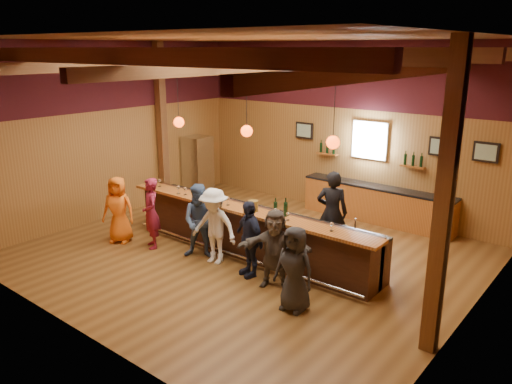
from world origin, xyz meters
TOP-DOWN VIEW (x-y plane):
  - room at (0.00, 0.06)m, footprint 9.04×9.00m
  - bar_counter at (0.02, 0.15)m, footprint 6.30×1.07m
  - back_bar_cabinet at (1.20, 3.72)m, footprint 4.00×0.52m
  - window at (0.80, 3.95)m, footprint 0.95×0.09m
  - framed_pictures at (1.67, 3.94)m, footprint 5.35×0.05m
  - wine_shelves at (0.80, 3.88)m, footprint 3.00×0.18m
  - pendant_lights at (0.00, 0.00)m, footprint 4.24×0.24m
  - stainless_fridge at (-4.10, 2.60)m, footprint 0.70×0.70m
  - customer_orange at (-2.80, -1.23)m, footprint 0.90×0.80m
  - customer_redvest at (-1.94, -0.99)m, footprint 0.69×0.62m
  - customer_denim at (-0.70, -0.69)m, footprint 0.99×0.93m
  - customer_white at (-0.28, -0.73)m, footprint 1.12×0.75m
  - customer_navy at (0.66, -0.74)m, footprint 0.97×0.67m
  - customer_brown at (1.32, -0.79)m, footprint 1.42×1.08m
  - customer_dark at (2.11, -1.30)m, footprint 0.76×0.52m
  - bartender at (1.33, 1.25)m, footprint 0.79×0.68m
  - ice_bucket at (0.32, -0.20)m, footprint 0.21×0.21m
  - bottle_a at (0.80, -0.08)m, footprint 0.08×0.08m
  - bottle_b at (1.01, -0.02)m, footprint 0.08×0.08m
  - glass_a at (-2.62, -0.14)m, footprint 0.09×0.09m
  - glass_b at (-1.82, -0.27)m, footprint 0.09×0.09m
  - glass_c at (-1.64, -0.23)m, footprint 0.08×0.08m
  - glass_d at (-0.85, -0.25)m, footprint 0.08×0.08m
  - glass_e at (-0.36, -0.20)m, footprint 0.08×0.08m
  - glass_f at (0.90, -0.20)m, footprint 0.08×0.08m
  - glass_g at (1.19, -0.20)m, footprint 0.07×0.07m
  - glass_h at (2.15, -0.18)m, footprint 0.08×0.08m

SIDE VIEW (x-z plane):
  - back_bar_cabinet at x=1.20m, z-range 0.00..0.95m
  - bar_counter at x=0.02m, z-range -0.03..1.08m
  - customer_dark at x=2.11m, z-range 0.00..1.49m
  - customer_brown at x=1.32m, z-range 0.00..1.50m
  - customer_navy at x=0.66m, z-range 0.00..1.53m
  - customer_orange at x=-2.80m, z-range 0.00..1.54m
  - customer_redvest at x=-1.94m, z-range 0.00..1.59m
  - customer_white at x=-0.28m, z-range 0.00..1.60m
  - customer_denim at x=-0.70m, z-range 0.00..1.61m
  - stainless_fridge at x=-4.10m, z-range 0.00..1.80m
  - bartender at x=1.33m, z-range 0.00..1.83m
  - ice_bucket at x=0.32m, z-range 1.11..1.34m
  - glass_g at x=1.19m, z-range 1.14..1.31m
  - glass_h at x=2.15m, z-range 1.15..1.32m
  - glass_c at x=-1.64m, z-range 1.15..1.33m
  - glass_f at x=0.90m, z-range 1.15..1.33m
  - glass_e at x=-0.36m, z-range 1.15..1.33m
  - glass_d at x=-0.85m, z-range 1.15..1.34m
  - bottle_a at x=0.80m, z-range 1.07..1.42m
  - glass_b at x=-1.82m, z-range 1.15..1.35m
  - glass_a at x=-2.62m, z-range 1.15..1.35m
  - bottle_b at x=1.01m, z-range 1.07..1.44m
  - wine_shelves at x=0.80m, z-range 1.47..1.77m
  - window at x=0.80m, z-range 1.57..2.52m
  - framed_pictures at x=1.67m, z-range 1.88..2.33m
  - pendant_lights at x=0.00m, z-range 2.02..3.39m
  - room at x=0.00m, z-range 0.95..5.47m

